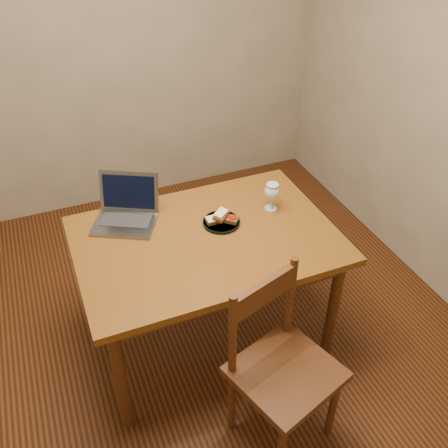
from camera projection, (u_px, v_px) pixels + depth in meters
name	position (u px, v px, depth m)	size (l,w,h in m)	color
floor	(188.00, 334.00, 2.97)	(3.20, 3.20, 0.02)	black
back_wall	(102.00, 34.00, 3.37)	(3.20, 0.02, 2.60)	gray
table	(206.00, 250.00, 2.56)	(1.30, 0.90, 0.74)	#50290D
chair	(283.00, 362.00, 2.19)	(0.54, 0.52, 0.46)	#351B0B
plate	(221.00, 222.00, 2.59)	(0.20, 0.20, 0.02)	black
sandwich_cheese	(215.00, 219.00, 2.58)	(0.09, 0.05, 0.03)	#381E0C
sandwich_tomato	(229.00, 218.00, 2.58)	(0.10, 0.06, 0.03)	#381E0C
sandwich_top	(221.00, 215.00, 2.57)	(0.09, 0.06, 0.03)	#381E0C
milk_glass	(272.00, 197.00, 2.66)	(0.08, 0.08, 0.16)	white
laptop	(127.00, 209.00, 2.60)	(0.41, 0.40, 0.23)	slate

